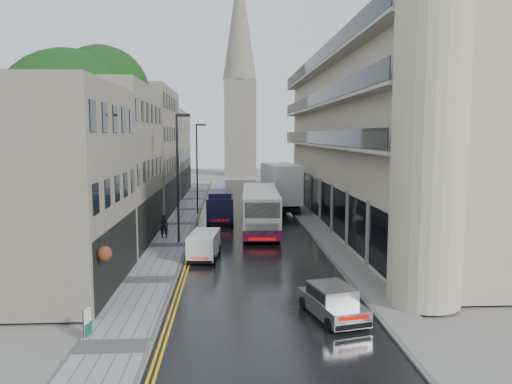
{
  "coord_description": "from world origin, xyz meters",
  "views": [
    {
      "loc": [
        -1.67,
        -14.76,
        7.64
      ],
      "look_at": [
        0.12,
        18.0,
        3.88
      ],
      "focal_mm": 35.0,
      "sensor_mm": 36.0,
      "label": 1
    }
  ],
  "objects": [
    {
      "name": "silver_hatchback",
      "position": [
        2.21,
        3.77,
        0.72
      ],
      "size": [
        2.48,
        4.02,
        1.4
      ],
      "primitive_type": null,
      "rotation": [
        0.0,
        0.0,
        0.24
      ],
      "color": "#9F9FA3",
      "rests_on": "road"
    },
    {
      "name": "lamp_post_near",
      "position": [
        -5.24,
        20.11,
        4.58
      ],
      "size": [
        1.02,
        0.31,
        8.92
      ],
      "primitive_type": null,
      "rotation": [
        0.0,
        0.0,
        -0.09
      ],
      "color": "black",
      "rests_on": "left_sidewalk"
    },
    {
      "name": "modern_block",
      "position": [
        10.3,
        26.0,
        7.0
      ],
      "size": [
        8.0,
        40.0,
        14.0
      ],
      "primitive_type": null,
      "color": "tan",
      "rests_on": "ground"
    },
    {
      "name": "ground",
      "position": [
        0.0,
        0.0,
        0.0
      ],
      "size": [
        200.0,
        200.0,
        0.0
      ],
      "primitive_type": "plane",
      "color": "slate",
      "rests_on": "ground"
    },
    {
      "name": "lamp_post_far",
      "position": [
        -4.7,
        32.86,
        4.39
      ],
      "size": [
        0.98,
        0.49,
        8.53
      ],
      "primitive_type": null,
      "rotation": [
        0.0,
        0.0,
        0.3
      ],
      "color": "black",
      "rests_on": "left_sidewalk"
    },
    {
      "name": "navy_van",
      "position": [
        -3.47,
        26.84,
        1.45
      ],
      "size": [
        2.26,
        5.61,
        2.86
      ],
      "primitive_type": null,
      "rotation": [
        0.0,
        0.0,
        -0.0
      ],
      "color": "black",
      "rests_on": "road"
    },
    {
      "name": "tree_near",
      "position": [
        -12.5,
        20.0,
        6.95
      ],
      "size": [
        10.56,
        10.56,
        13.89
      ],
      "primitive_type": null,
      "color": "black",
      "rests_on": "ground"
    },
    {
      "name": "pedestrian",
      "position": [
        -6.44,
        21.5,
        0.99
      ],
      "size": [
        0.64,
        0.43,
        1.74
      ],
      "primitive_type": "imported",
      "rotation": [
        0.0,
        0.0,
        3.16
      ],
      "color": "black",
      "rests_on": "left_sidewalk"
    },
    {
      "name": "right_sidewalk",
      "position": [
        5.4,
        27.5,
        0.06
      ],
      "size": [
        1.8,
        85.0,
        0.12
      ],
      "primitive_type": "cube",
      "color": "slate",
      "rests_on": "ground"
    },
    {
      "name": "left_sidewalk",
      "position": [
        -5.85,
        27.5,
        0.06
      ],
      "size": [
        2.7,
        85.0,
        0.12
      ],
      "primitive_type": "cube",
      "color": "gray",
      "rests_on": "ground"
    },
    {
      "name": "church_spire",
      "position": [
        0.5,
        82.0,
        20.0
      ],
      "size": [
        6.4,
        6.4,
        40.0
      ],
      "primitive_type": null,
      "color": "gray",
      "rests_on": "ground"
    },
    {
      "name": "old_shop_row",
      "position": [
        -9.45,
        30.0,
        6.0
      ],
      "size": [
        4.5,
        56.0,
        12.0
      ],
      "primitive_type": null,
      "color": "gray",
      "rests_on": "ground"
    },
    {
      "name": "tree_far",
      "position": [
        -12.2,
        33.0,
        6.23
      ],
      "size": [
        9.24,
        9.24,
        12.46
      ],
      "primitive_type": null,
      "color": "black",
      "rests_on": "ground"
    },
    {
      "name": "road",
      "position": [
        0.0,
        27.5,
        0.01
      ],
      "size": [
        9.0,
        85.0,
        0.02
      ],
      "primitive_type": "cube",
      "color": "black",
      "rests_on": "ground"
    },
    {
      "name": "estate_sign",
      "position": [
        -7.05,
        3.65,
        0.63
      ],
      "size": [
        0.17,
        0.61,
        1.01
      ],
      "primitive_type": null,
      "rotation": [
        0.0,
        0.0,
        -0.15
      ],
      "color": "white",
      "rests_on": "left_sidewalk"
    },
    {
      "name": "white_van",
      "position": [
        -4.1,
        14.4,
        0.86
      ],
      "size": [
        1.97,
        3.86,
        1.68
      ],
      "primitive_type": null,
      "rotation": [
        0.0,
        0.0,
        -0.1
      ],
      "color": "white",
      "rests_on": "road"
    },
    {
      "name": "cream_bus",
      "position": [
        -0.54,
        21.65,
        1.65
      ],
      "size": [
        3.16,
        12.03,
        3.26
      ],
      "primitive_type": null,
      "rotation": [
        0.0,
        0.0,
        -0.04
      ],
      "color": "white",
      "rests_on": "road"
    },
    {
      "name": "white_lorry",
      "position": [
        2.41,
        32.77,
        2.41
      ],
      "size": [
        4.0,
        9.4,
        4.78
      ],
      "primitive_type": null,
      "rotation": [
        0.0,
        0.0,
        0.14
      ],
      "color": "silver",
      "rests_on": "road"
    }
  ]
}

